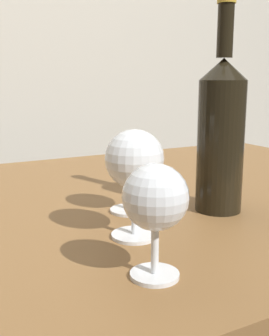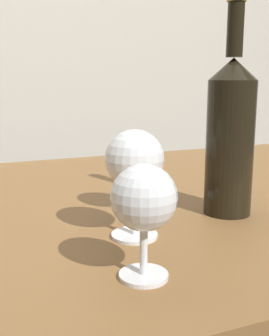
{
  "view_description": "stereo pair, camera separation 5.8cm",
  "coord_description": "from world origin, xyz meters",
  "px_view_note": "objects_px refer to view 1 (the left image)",
  "views": [
    {
      "loc": [
        -0.26,
        -0.69,
        0.97
      ],
      "look_at": [
        0.01,
        -0.2,
        0.85
      ],
      "focal_mm": 44.63,
      "sensor_mm": 36.0,
      "label": 1
    },
    {
      "loc": [
        -0.2,
        -0.72,
        0.97
      ],
      "look_at": [
        0.01,
        -0.2,
        0.85
      ],
      "focal_mm": 44.63,
      "sensor_mm": 36.0,
      "label": 2
    }
  ],
  "objects_px": {
    "wine_glass_pinot": "(135,162)",
    "wine_bottle": "(221,132)",
    "wine_glass_rose": "(129,160)",
    "wine_glass_amber": "(155,201)"
  },
  "relations": [
    {
      "from": "wine_glass_pinot",
      "to": "wine_bottle",
      "type": "relative_size",
      "value": 0.44
    },
    {
      "from": "wine_glass_pinot",
      "to": "wine_glass_rose",
      "type": "height_order",
      "value": "wine_glass_pinot"
    },
    {
      "from": "wine_glass_rose",
      "to": "wine_glass_amber",
      "type": "bearing_deg",
      "value": -110.62
    },
    {
      "from": "wine_glass_pinot",
      "to": "wine_glass_rose",
      "type": "bearing_deg",
      "value": 66.19
    },
    {
      "from": "wine_glass_pinot",
      "to": "wine_glass_rose",
      "type": "relative_size",
      "value": 1.18
    },
    {
      "from": "wine_glass_amber",
      "to": "wine_bottle",
      "type": "distance_m",
      "value": 0.28
    },
    {
      "from": "wine_glass_pinot",
      "to": "wine_glass_amber",
      "type": "bearing_deg",
      "value": -107.65
    },
    {
      "from": "wine_glass_amber",
      "to": "wine_bottle",
      "type": "height_order",
      "value": "wine_bottle"
    },
    {
      "from": "wine_glass_pinot",
      "to": "wine_bottle",
      "type": "height_order",
      "value": "wine_bottle"
    },
    {
      "from": "wine_glass_pinot",
      "to": "wine_glass_rose",
      "type": "xyz_separation_m",
      "value": [
        0.05,
        0.11,
        -0.02
      ]
    }
  ]
}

